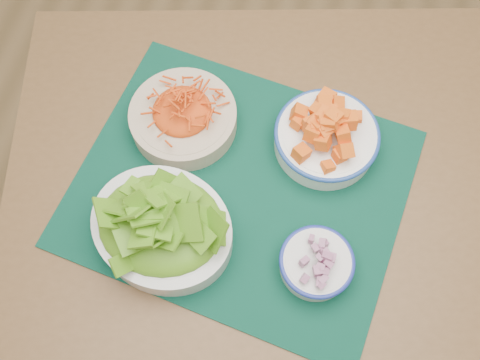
# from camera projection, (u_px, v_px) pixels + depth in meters

# --- Properties ---
(ground) EXTENTS (4.00, 4.00, 0.00)m
(ground) POSITION_uv_depth(u_px,v_px,m) (219.00, 280.00, 1.67)
(ground) COLOR #99784A
(ground) RESTS_ON ground
(table) EXTENTS (1.22, 0.96, 0.75)m
(table) POSITION_uv_depth(u_px,v_px,m) (292.00, 184.00, 1.10)
(table) COLOR brown
(table) RESTS_ON ground
(placemat) EXTENTS (0.65, 0.56, 0.00)m
(placemat) POSITION_uv_depth(u_px,v_px,m) (240.00, 187.00, 0.98)
(placemat) COLOR black
(placemat) RESTS_ON table
(carrot_bowl) EXTENTS (0.21, 0.21, 0.08)m
(carrot_bowl) POSITION_uv_depth(u_px,v_px,m) (183.00, 115.00, 1.00)
(carrot_bowl) COLOR beige
(carrot_bowl) RESTS_ON placemat
(squash_bowl) EXTENTS (0.22, 0.22, 0.10)m
(squash_bowl) POSITION_uv_depth(u_px,v_px,m) (327.00, 133.00, 0.97)
(squash_bowl) COLOR white
(squash_bowl) RESTS_ON placemat
(lettuce_bowl) EXTENTS (0.30, 0.27, 0.12)m
(lettuce_bowl) POSITION_uv_depth(u_px,v_px,m) (161.00, 224.00, 0.89)
(lettuce_bowl) COLOR silver
(lettuce_bowl) RESTS_ON placemat
(onion_bowl) EXTENTS (0.15, 0.15, 0.06)m
(onion_bowl) POSITION_uv_depth(u_px,v_px,m) (317.00, 262.00, 0.89)
(onion_bowl) COLOR silver
(onion_bowl) RESTS_ON placemat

